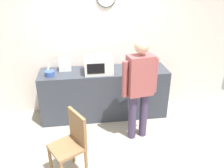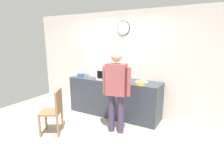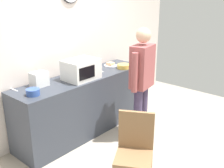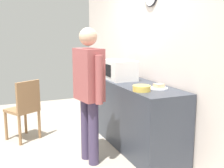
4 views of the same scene
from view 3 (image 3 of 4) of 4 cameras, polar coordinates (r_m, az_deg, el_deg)
The scene contains 12 objects.
ground_plane at distance 3.90m, azimuth 7.01°, elevation -15.38°, with size 6.00×6.00×0.00m, color #9E9384.
back_wall at distance 4.39m, azimuth -9.89°, elevation 7.10°, with size 5.40×0.13×2.60m.
kitchen_counter at distance 4.38m, azimuth -5.87°, elevation -4.22°, with size 2.37×0.62×0.94m, color #333842.
microwave at distance 4.05m, azimuth -6.53°, elevation 3.07°, with size 0.50×0.39×0.30m.
sandwich_plate at distance 4.77m, azimuth -0.34°, elevation 4.07°, with size 0.23×0.23×0.06m.
salad_bowl at distance 3.58m, azimuth -16.34°, elevation -1.65°, with size 0.17×0.17×0.08m, color #33519E.
cereal_bowl at distance 4.63m, azimuth 2.48°, elevation 3.74°, with size 0.22×0.22×0.07m, color gold.
toaster at distance 3.88m, azimuth -15.11°, elevation 1.00°, with size 0.22×0.18×0.20m, color silver.
fork_utensil at distance 4.49m, azimuth -2.35°, elevation 2.85°, with size 0.17×0.02×0.01m, color silver.
spoon_utensil at distance 3.85m, azimuth -20.00°, elevation -1.15°, with size 0.17×0.02×0.01m, color silver.
person_standing at distance 4.06m, azimuth 6.33°, elevation 1.77°, with size 0.58×0.31×1.71m.
wooden_chair at distance 3.10m, azimuth 4.80°, elevation -13.62°, with size 0.55×0.55×0.94m.
Camera 3 is at (-2.70, -1.74, 2.20)m, focal length 43.34 mm.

